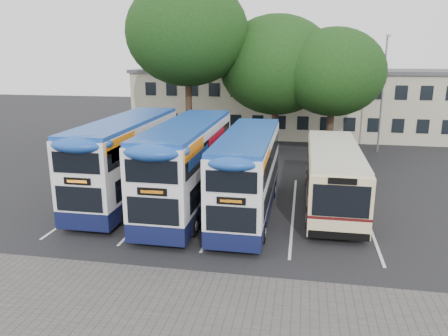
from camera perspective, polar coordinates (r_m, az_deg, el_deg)
ground at (r=17.72m, az=9.40°, el=-11.14°), size 120.00×120.00×0.00m
paving_strip at (r=13.54m, az=-0.12°, el=-19.77°), size 40.00×6.00×0.01m
bay_lines at (r=22.65m, az=0.14°, el=-5.05°), size 14.12×11.00×0.01m
depot_building at (r=43.20m, az=10.39°, el=8.50°), size 32.40×8.40×6.20m
lamp_post at (r=36.52m, az=20.05°, el=9.81°), size 0.25×1.05×9.06m
tree_left at (r=33.41m, az=-4.81°, el=17.14°), size 9.03×9.03×12.95m
tree_mid at (r=34.88m, az=6.90°, el=13.19°), size 8.96×8.96×10.61m
tree_right at (r=33.28m, az=14.10°, el=12.03°), size 7.47×7.47×9.54m
bus_dd_left at (r=23.76m, az=-12.55°, el=1.56°), size 2.54×10.46×4.36m
bus_dd_mid at (r=21.88m, az=-4.75°, el=0.78°), size 2.55×10.52×4.38m
bus_dd_right at (r=20.99m, az=3.14°, el=-0.31°), size 2.36×9.74×4.05m
bus_single at (r=23.17m, az=14.06°, el=-0.55°), size 2.62×10.30×3.07m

